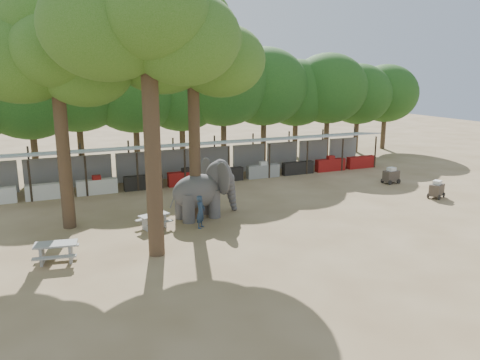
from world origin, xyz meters
name	(u,v)px	position (x,y,z in m)	size (l,w,h in m)	color
ground	(309,249)	(0.00, 0.00, 0.00)	(100.00, 100.00, 0.00)	brown
vendor_stalls	(201,163)	(0.00, 13.84, 1.18)	(28.00, 2.99, 2.80)	#9FA1A7
yard_tree_left	(51,50)	(-9.13, 7.19, 8.20)	(7.10, 6.90, 11.02)	#332316
yard_tree_center	(142,17)	(-6.13, 2.19, 9.21)	(7.10, 6.90, 12.04)	#332316
yard_tree_back	(188,43)	(-3.13, 6.19, 8.54)	(7.10, 6.90, 11.36)	#332316
backdrop_trees	(178,95)	(0.00, 19.00, 5.51)	(46.46, 5.95, 8.33)	#332316
elephant	(205,189)	(-2.47, 6.06, 1.44)	(3.85, 2.87, 2.88)	#403D3D
handler	(201,212)	(-3.28, 4.43, 0.79)	(0.57, 0.38, 1.58)	#26384C
picnic_table_near	(56,250)	(-9.77, 2.74, 0.52)	(1.80, 1.67, 0.79)	gray
picnic_table_far	(154,219)	(-5.33, 5.23, 0.45)	(1.68, 1.59, 0.69)	gray
cart_front	(437,189)	(11.19, 4.03, 0.51)	(1.25, 1.07, 1.04)	#362B23
cart_back	(391,175)	(11.22, 7.96, 0.53)	(1.17, 0.82, 1.08)	#362B23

